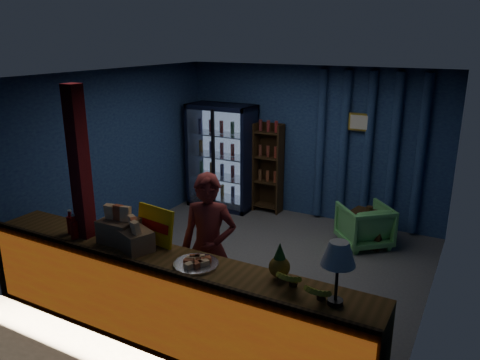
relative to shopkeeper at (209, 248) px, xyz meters
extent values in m
plane|color=#515154|center=(-0.17, 1.32, -0.84)|extent=(4.60, 4.60, 0.00)
plane|color=navy|center=(-0.17, 3.52, 0.46)|extent=(4.60, 0.00, 4.60)
plane|color=navy|center=(-0.17, -0.88, 0.46)|extent=(4.60, 0.00, 4.60)
plane|color=navy|center=(-2.47, 1.32, 0.46)|extent=(0.00, 4.40, 4.40)
plane|color=navy|center=(2.13, 1.32, 0.46)|extent=(0.00, 4.40, 4.40)
plane|color=#472D19|center=(-0.17, 1.32, 1.76)|extent=(4.60, 4.60, 0.00)
cube|color=brown|center=(-0.17, -0.58, -0.36)|extent=(4.40, 0.55, 0.95)
cube|color=red|center=(-0.17, -0.87, -0.36)|extent=(4.35, 0.02, 0.81)
cube|color=#3C2613|center=(-0.17, -0.85, 0.13)|extent=(4.40, 0.04, 0.04)
cube|color=maroon|center=(-1.22, -0.58, 0.46)|extent=(0.16, 0.16, 2.60)
cube|color=black|center=(-1.72, 3.44, 0.11)|extent=(1.20, 0.06, 1.90)
cube|color=black|center=(-2.29, 3.17, 0.11)|extent=(0.06, 0.60, 1.90)
cube|color=black|center=(-1.15, 3.17, 0.11)|extent=(0.06, 0.60, 1.90)
cube|color=black|center=(-1.72, 3.17, 1.02)|extent=(1.20, 0.60, 0.08)
cube|color=black|center=(-1.72, 3.17, -0.80)|extent=(1.20, 0.60, 0.08)
cube|color=#99B2D8|center=(-1.72, 3.39, 0.11)|extent=(1.08, 0.02, 1.74)
cube|color=white|center=(-1.72, 2.89, 0.11)|extent=(1.12, 0.02, 1.78)
cube|color=black|center=(-1.72, 2.87, 0.11)|extent=(0.05, 0.05, 1.80)
cube|color=silver|center=(-1.72, 3.17, -0.67)|extent=(1.08, 0.48, 0.02)
cylinder|color=red|center=(-2.17, 3.17, -0.54)|extent=(0.07, 0.07, 0.22)
cylinder|color=#19672A|center=(-1.94, 3.17, -0.54)|extent=(0.07, 0.07, 0.22)
cylinder|color=#956616|center=(-1.72, 3.17, -0.54)|extent=(0.07, 0.07, 0.22)
cylinder|color=#1D1854|center=(-1.49, 3.17, -0.54)|extent=(0.07, 0.07, 0.22)
cylinder|color=maroon|center=(-1.27, 3.17, -0.54)|extent=(0.07, 0.07, 0.22)
cube|color=silver|center=(-1.72, 3.17, -0.27)|extent=(1.08, 0.48, 0.02)
cylinder|color=#19672A|center=(-2.17, 3.17, -0.14)|extent=(0.07, 0.07, 0.22)
cylinder|color=#956616|center=(-1.94, 3.17, -0.14)|extent=(0.07, 0.07, 0.22)
cylinder|color=#1D1854|center=(-1.72, 3.17, -0.14)|extent=(0.07, 0.07, 0.22)
cylinder|color=maroon|center=(-1.49, 3.17, -0.14)|extent=(0.07, 0.07, 0.22)
cylinder|color=red|center=(-1.27, 3.17, -0.14)|extent=(0.07, 0.07, 0.22)
cube|color=silver|center=(-1.72, 3.17, 0.13)|extent=(1.08, 0.48, 0.02)
cylinder|color=#956616|center=(-2.17, 3.17, 0.26)|extent=(0.07, 0.07, 0.22)
cylinder|color=#1D1854|center=(-1.94, 3.17, 0.26)|extent=(0.07, 0.07, 0.22)
cylinder|color=maroon|center=(-1.72, 3.17, 0.26)|extent=(0.07, 0.07, 0.22)
cylinder|color=red|center=(-1.49, 3.17, 0.26)|extent=(0.07, 0.07, 0.22)
cylinder|color=#19672A|center=(-1.27, 3.17, 0.26)|extent=(0.07, 0.07, 0.22)
cube|color=silver|center=(-1.72, 3.17, 0.53)|extent=(1.08, 0.48, 0.02)
cylinder|color=#1D1854|center=(-2.17, 3.17, 0.66)|extent=(0.07, 0.07, 0.22)
cylinder|color=maroon|center=(-1.94, 3.17, 0.66)|extent=(0.07, 0.07, 0.22)
cylinder|color=red|center=(-1.72, 3.17, 0.66)|extent=(0.07, 0.07, 0.22)
cylinder|color=#19672A|center=(-1.49, 3.17, 0.66)|extent=(0.07, 0.07, 0.22)
cylinder|color=#956616|center=(-1.27, 3.17, 0.66)|extent=(0.07, 0.07, 0.22)
cube|color=#3C2613|center=(-0.87, 3.47, -0.04)|extent=(0.50, 0.02, 1.60)
cube|color=#3C2613|center=(-1.10, 3.34, -0.04)|extent=(0.03, 0.28, 1.60)
cube|color=#3C2613|center=(-0.63, 3.34, -0.04)|extent=(0.03, 0.28, 1.60)
cube|color=#3C2613|center=(-0.87, 3.34, -0.74)|extent=(0.46, 0.26, 0.02)
cube|color=#3C2613|center=(-0.87, 3.34, -0.29)|extent=(0.46, 0.26, 0.02)
cube|color=#3C2613|center=(-0.87, 3.34, 0.16)|extent=(0.46, 0.26, 0.02)
cube|color=#3C2613|center=(-0.87, 3.34, 0.61)|extent=(0.46, 0.26, 0.02)
cylinder|color=navy|center=(0.03, 3.46, 0.46)|extent=(0.14, 0.14, 2.50)
cylinder|color=navy|center=(0.43, 3.46, 0.46)|extent=(0.14, 0.14, 2.50)
cylinder|color=navy|center=(0.83, 3.46, 0.46)|extent=(0.14, 0.14, 2.50)
cylinder|color=navy|center=(1.23, 3.46, 0.46)|extent=(0.14, 0.14, 2.50)
cylinder|color=navy|center=(1.63, 3.46, 0.46)|extent=(0.14, 0.14, 2.50)
cube|color=gold|center=(0.68, 3.42, 0.91)|extent=(0.36, 0.03, 0.28)
cube|color=silver|center=(0.68, 3.40, 0.91)|extent=(0.30, 0.01, 0.22)
imported|color=maroon|center=(0.00, 0.00, 0.00)|extent=(0.71, 0.58, 1.68)
imported|color=#5AB45E|center=(1.05, 2.72, -0.52)|extent=(0.98, 0.98, 0.64)
cube|color=#3C2613|center=(1.08, 2.80, -0.59)|extent=(0.61, 0.49, 0.50)
cylinder|color=#3C2613|center=(1.08, 2.80, -0.29)|extent=(0.10, 0.10, 0.10)
cube|color=yellow|center=(-0.44, -0.36, 0.31)|extent=(0.51, 0.17, 0.40)
cube|color=#A80F0B|center=(-0.44, -0.38, 0.31)|extent=(0.42, 0.09, 0.10)
cylinder|color=#A80F0B|center=(-1.42, -0.60, 0.21)|extent=(0.08, 0.08, 0.20)
cylinder|color=#A80F0B|center=(-1.42, -0.60, 0.35)|extent=(0.04, 0.04, 0.08)
cylinder|color=white|center=(-1.42, -0.60, 0.38)|extent=(0.04, 0.04, 0.02)
cylinder|color=#A80F0B|center=(-1.28, -0.68, 0.21)|extent=(0.08, 0.08, 0.20)
cylinder|color=#A80F0B|center=(-1.28, -0.68, 0.35)|extent=(0.04, 0.04, 0.08)
cylinder|color=white|center=(-1.28, -0.68, 0.38)|extent=(0.04, 0.04, 0.02)
cube|color=#926946|center=(-0.80, -0.51, 0.24)|extent=(0.39, 0.32, 0.25)
cube|color=orange|center=(-0.90, -0.51, 0.44)|extent=(0.10, 0.07, 0.16)
cube|color=#C14D24|center=(-0.80, -0.51, 0.44)|extent=(0.10, 0.07, 0.16)
cube|color=orange|center=(-0.70, -0.50, 0.44)|extent=(0.10, 0.07, 0.16)
cube|color=#926946|center=(-0.50, -0.59, 0.22)|extent=(0.41, 0.38, 0.21)
cube|color=orange|center=(-0.58, -0.56, 0.39)|extent=(0.10, 0.09, 0.14)
cube|color=#C14D24|center=(-0.50, -0.59, 0.39)|extent=(0.10, 0.09, 0.14)
cube|color=orange|center=(-0.42, -0.62, 0.39)|extent=(0.10, 0.09, 0.14)
cylinder|color=silver|center=(0.22, -0.58, 0.12)|extent=(0.44, 0.44, 0.02)
cube|color=orange|center=(0.31, -0.58, 0.16)|extent=(0.10, 0.07, 0.05)
cube|color=#C14D24|center=(0.28, -0.52, 0.16)|extent=(0.11, 0.11, 0.05)
cube|color=orange|center=(0.22, -0.49, 0.16)|extent=(0.07, 0.10, 0.05)
cube|color=#C14D24|center=(0.16, -0.52, 0.16)|extent=(0.11, 0.11, 0.05)
cube|color=orange|center=(0.13, -0.58, 0.16)|extent=(0.10, 0.07, 0.05)
cube|color=#C14D24|center=(0.16, -0.64, 0.16)|extent=(0.11, 0.11, 0.05)
cube|color=orange|center=(0.22, -0.66, 0.16)|extent=(0.07, 0.10, 0.05)
cube|color=#C14D24|center=(0.28, -0.64, 0.16)|extent=(0.11, 0.11, 0.05)
cylinder|color=black|center=(1.60, -0.60, 0.13)|extent=(0.13, 0.13, 0.04)
cylinder|color=black|center=(1.60, -0.60, 0.33)|extent=(0.03, 0.03, 0.39)
cone|color=white|center=(1.60, -0.60, 0.57)|extent=(0.28, 0.28, 0.20)
sphere|color=#97611B|center=(1.02, -0.42, 0.22)|extent=(0.19, 0.19, 0.19)
cone|color=#1E521C|center=(1.02, -0.42, 0.38)|extent=(0.11, 0.11, 0.15)
camera|label=1|loc=(2.52, -3.92, 2.21)|focal=35.00mm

